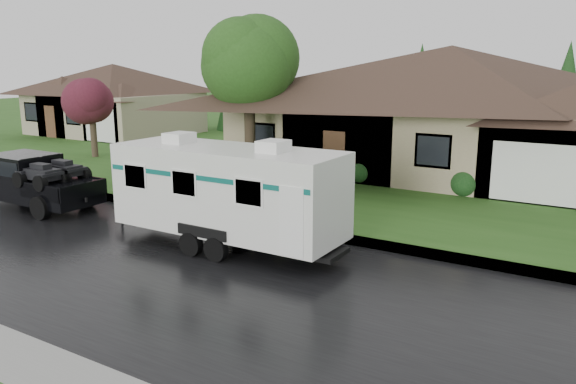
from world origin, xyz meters
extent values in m
plane|color=#285219|center=(0.00, 0.00, 0.00)|extent=(140.00, 140.00, 0.00)
cube|color=black|center=(0.00, -2.00, 0.01)|extent=(140.00, 8.00, 0.01)
cube|color=gray|center=(0.00, 2.25, 0.07)|extent=(140.00, 0.50, 0.15)
cube|color=#285219|center=(0.00, 15.00, 0.07)|extent=(140.00, 26.00, 0.15)
cube|color=tan|center=(2.00, 14.00, 1.65)|extent=(18.00, 10.00, 3.00)
pyramid|color=#38271E|center=(2.00, 14.00, 5.75)|extent=(19.44, 10.80, 2.60)
cube|color=tan|center=(7.40, 11.00, 1.50)|extent=(5.76, 4.00, 2.70)
cube|color=tan|center=(-22.00, 16.00, 1.55)|extent=(10.00, 8.00, 2.80)
pyramid|color=#38271E|center=(-22.00, 16.00, 4.95)|extent=(10.80, 8.64, 2.00)
cube|color=tan|center=(-19.00, 14.00, 1.41)|extent=(3.20, 4.00, 2.52)
cylinder|color=#382B1E|center=(-4.34, 7.36, 1.69)|extent=(0.45, 0.45, 3.08)
sphere|color=#2D5E1E|center=(-4.34, 7.36, 5.06)|extent=(4.25, 4.25, 4.25)
cylinder|color=#382B1E|center=(-14.92, 8.12, 1.07)|extent=(0.33, 0.33, 1.84)
sphere|color=#591C2A|center=(-14.92, 8.12, 3.08)|extent=(2.54, 2.54, 2.54)
sphere|color=#143814|center=(-4.30, 9.30, 0.65)|extent=(1.00, 1.00, 1.00)
sphere|color=#143814|center=(-0.10, 9.30, 0.65)|extent=(1.00, 1.00, 1.00)
sphere|color=#143814|center=(4.10, 9.30, 0.65)|extent=(1.00, 1.00, 1.00)
cube|color=black|center=(-8.68, 0.11, 0.72)|extent=(5.55, 1.85, 0.80)
cube|color=black|center=(-9.05, 0.11, 1.43)|extent=(2.22, 1.74, 0.83)
cube|color=black|center=(-9.05, 0.11, 1.48)|extent=(2.04, 1.78, 0.51)
cube|color=black|center=(-6.92, 0.11, 0.91)|extent=(2.04, 1.76, 0.06)
cylinder|color=black|center=(-10.43, 1.02, 0.39)|extent=(0.78, 0.30, 0.78)
cylinder|color=black|center=(-6.92, -0.79, 0.39)|extent=(0.78, 0.30, 0.78)
cylinder|color=black|center=(-6.92, 1.02, 0.39)|extent=(0.78, 0.30, 0.78)
cube|color=white|center=(0.02, 0.11, 1.64)|extent=(6.48, 2.22, 2.27)
cube|color=black|center=(0.02, 0.11, 0.37)|extent=(6.85, 1.11, 0.13)
cube|color=#0C5A52|center=(0.02, 0.11, 2.14)|extent=(6.35, 2.24, 0.13)
cube|color=white|center=(-1.64, 0.11, 2.92)|extent=(0.65, 0.74, 0.30)
cube|color=white|center=(1.50, 0.11, 2.92)|extent=(0.65, 0.74, 0.30)
cylinder|color=black|center=(-0.39, -0.98, 0.32)|extent=(0.65, 0.22, 0.65)
cylinder|color=black|center=(-0.39, 1.21, 0.32)|extent=(0.65, 0.22, 0.65)
cylinder|color=black|center=(0.44, -0.98, 0.32)|extent=(0.65, 0.22, 0.65)
cylinder|color=black|center=(0.44, 1.21, 0.32)|extent=(0.65, 0.22, 0.65)
camera|label=1|loc=(9.12, -11.67, 4.95)|focal=35.00mm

